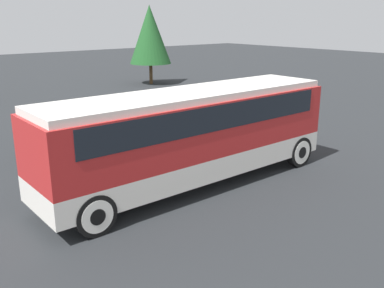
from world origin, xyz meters
name	(u,v)px	position (x,y,z in m)	size (l,w,h in m)	color
ground_plane	(192,185)	(0.00, 0.00, 0.00)	(120.00, 120.00, 0.00)	#26282B
tour_bus	(194,129)	(0.10, 0.00, 1.96)	(10.67, 2.61, 3.24)	silver
parked_car_near	(213,118)	(5.25, 4.72, 0.72)	(4.52, 1.84, 1.44)	maroon
parked_car_mid	(85,132)	(-0.87, 6.21, 0.75)	(4.39, 1.83, 1.53)	black
tree_center	(150,35)	(12.13, 20.24, 4.13)	(3.49, 3.49, 6.53)	brown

